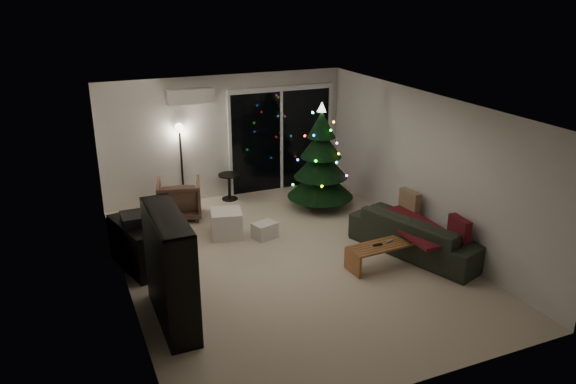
% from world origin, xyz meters
% --- Properties ---
extents(room, '(6.50, 7.51, 2.60)m').
position_xyz_m(room, '(0.46, 1.49, 1.02)').
color(room, beige).
rests_on(room, ground).
extents(bookshelf, '(0.53, 1.52, 1.49)m').
position_xyz_m(bookshelf, '(-2.25, -0.96, 0.75)').
color(bookshelf, black).
rests_on(bookshelf, floor).
extents(media_cabinet, '(0.73, 1.26, 0.74)m').
position_xyz_m(media_cabinet, '(-2.25, 0.71, 0.37)').
color(media_cabinet, black).
rests_on(media_cabinet, floor).
extents(stereo, '(0.38, 0.44, 0.16)m').
position_xyz_m(stereo, '(-2.25, 0.71, 0.82)').
color(stereo, black).
rests_on(stereo, media_cabinet).
extents(armchair, '(0.95, 0.97, 0.73)m').
position_xyz_m(armchair, '(-1.19, 2.46, 0.37)').
color(armchair, brown).
rests_on(armchair, floor).
extents(ottoman, '(0.63, 0.63, 0.47)m').
position_xyz_m(ottoman, '(-0.64, 1.30, 0.23)').
color(ottoman, beige).
rests_on(ottoman, floor).
extents(cardboard_box_a, '(0.42, 0.34, 0.28)m').
position_xyz_m(cardboard_box_a, '(-1.48, 1.10, 0.14)').
color(cardboard_box_a, silver).
rests_on(cardboard_box_a, floor).
extents(cardboard_box_b, '(0.46, 0.40, 0.27)m').
position_xyz_m(cardboard_box_b, '(-0.05, 0.97, 0.14)').
color(cardboard_box_b, silver).
rests_on(cardboard_box_b, floor).
extents(side_table, '(0.52, 0.52, 0.54)m').
position_xyz_m(side_table, '(-0.04, 3.00, 0.27)').
color(side_table, black).
rests_on(side_table, floor).
extents(floor_lamp, '(0.25, 0.25, 1.56)m').
position_xyz_m(floor_lamp, '(-0.94, 3.21, 0.78)').
color(floor_lamp, black).
rests_on(floor_lamp, floor).
extents(sofa, '(1.58, 2.43, 0.66)m').
position_xyz_m(sofa, '(2.05, -0.55, 0.33)').
color(sofa, '#293223').
rests_on(sofa, floor).
extents(sofa_throw, '(0.71, 1.63, 0.05)m').
position_xyz_m(sofa_throw, '(1.95, -0.55, 0.48)').
color(sofa_throw, '#5B1414').
rests_on(sofa_throw, sofa).
extents(cushion_a, '(0.17, 0.45, 0.44)m').
position_xyz_m(cushion_a, '(2.30, 0.10, 0.60)').
color(cushion_a, tan).
rests_on(cushion_a, sofa).
extents(cushion_b, '(0.16, 0.44, 0.44)m').
position_xyz_m(cushion_b, '(2.30, -1.20, 0.60)').
color(cushion_b, '#5B1414').
rests_on(cushion_b, sofa).
extents(coffee_table, '(1.23, 0.49, 0.38)m').
position_xyz_m(coffee_table, '(1.29, -0.76, 0.19)').
color(coffee_table, '#A25F34').
rests_on(coffee_table, floor).
extents(remote_a, '(0.15, 0.05, 0.02)m').
position_xyz_m(remote_a, '(1.14, -0.76, 0.39)').
color(remote_a, black).
rests_on(remote_a, coffee_table).
extents(remote_b, '(0.15, 0.09, 0.02)m').
position_xyz_m(remote_b, '(1.39, -0.71, 0.39)').
color(remote_b, slate).
rests_on(remote_b, coffee_table).
extents(christmas_tree, '(1.65, 1.65, 2.09)m').
position_xyz_m(christmas_tree, '(1.47, 1.88, 1.05)').
color(christmas_tree, black).
rests_on(christmas_tree, floor).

